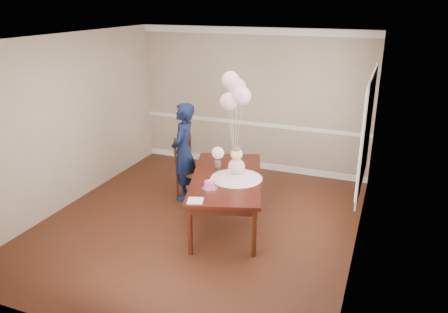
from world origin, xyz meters
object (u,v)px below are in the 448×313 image
dining_table_top (226,178)px  woman (184,152)px  dining_chair_seat (192,171)px  birthday_cake (210,185)px

dining_table_top → woman: 1.12m
dining_chair_seat → woman: bearing=-120.3°
woman → birthday_cake: bearing=32.0°
dining_table_top → birthday_cake: 0.49m
dining_table_top → birthday_cake: birthday_cake is taller
birthday_cake → woman: (-0.91, 1.04, 0.02)m
woman → dining_table_top: bearing=50.8°
birthday_cake → woman: bearing=131.2°
birthday_cake → dining_chair_seat: 1.44m
dining_table_top → dining_chair_seat: (-0.86, 0.66, -0.26)m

